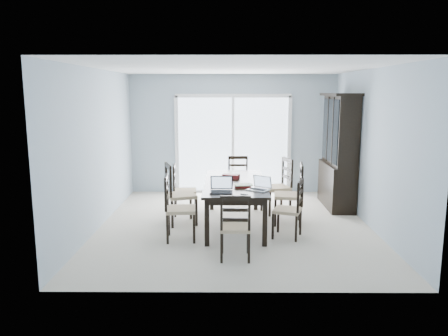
{
  "coord_description": "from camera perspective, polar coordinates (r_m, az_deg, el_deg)",
  "views": [
    {
      "loc": [
        -0.13,
        -7.1,
        2.23
      ],
      "look_at": [
        -0.18,
        0.0,
        0.98
      ],
      "focal_mm": 35.0,
      "sensor_mm": 36.0,
      "label": 1
    }
  ],
  "objects": [
    {
      "name": "chair_right_mid",
      "position": [
        7.46,
        9.15,
        -2.5
      ],
      "size": [
        0.51,
        0.5,
        1.2
      ],
      "rotation": [
        0.0,
        0.0,
        1.45
      ],
      "color": "black",
      "rests_on": "floor"
    },
    {
      "name": "chair_right_far",
      "position": [
        8.13,
        7.48,
        -1.51
      ],
      "size": [
        0.56,
        0.56,
        1.18
      ],
      "rotation": [
        0.0,
        0.0,
        1.86
      ],
      "color": "black",
      "rests_on": "floor"
    },
    {
      "name": "sliding_door",
      "position": [
        9.64,
        1.17,
        3.15
      ],
      "size": [
        2.52,
        0.05,
        2.18
      ],
      "color": "silver",
      "rests_on": "floor"
    },
    {
      "name": "game_box",
      "position": [
        7.53,
        0.91,
        -1.11
      ],
      "size": [
        0.32,
        0.23,
        0.07
      ],
      "primitive_type": "cube",
      "rotation": [
        0.0,
        0.0,
        -0.35
      ],
      "color": "#521017",
      "rests_on": "dining_table"
    },
    {
      "name": "dining_table",
      "position": [
        7.27,
        1.42,
        -2.41
      ],
      "size": [
        1.0,
        2.2,
        0.75
      ],
      "color": "black",
      "rests_on": "floor"
    },
    {
      "name": "railing",
      "position": [
        11.72,
        1.03,
        1.72
      ],
      "size": [
        4.5,
        0.06,
        1.1
      ],
      "primitive_type": "cube",
      "color": "#99999E",
      "rests_on": "balcony"
    },
    {
      "name": "chair_left_near",
      "position": [
        6.63,
        -6.54,
        -4.24
      ],
      "size": [
        0.48,
        0.47,
        1.16
      ],
      "rotation": [
        0.0,
        0.0,
        -1.49
      ],
      "color": "black",
      "rests_on": "floor"
    },
    {
      "name": "chair_end_far",
      "position": [
        8.88,
        1.84,
        -0.81
      ],
      "size": [
        0.4,
        0.42,
        1.08
      ],
      "rotation": [
        0.0,
        0.0,
        3.14
      ],
      "color": "black",
      "rests_on": "floor"
    },
    {
      "name": "chair_left_far",
      "position": [
        8.0,
        -5.76,
        -2.1
      ],
      "size": [
        0.44,
        0.43,
        1.07
      ],
      "rotation": [
        0.0,
        0.0,
        -1.49
      ],
      "color": "black",
      "rests_on": "floor"
    },
    {
      "name": "chair_left_mid",
      "position": [
        7.39,
        -6.37,
        -2.53
      ],
      "size": [
        0.58,
        0.57,
        1.21
      ],
      "rotation": [
        0.0,
        0.0,
        -1.26
      ],
      "color": "black",
      "rests_on": "floor"
    },
    {
      "name": "laptop_silver",
      "position": [
        6.64,
        4.5,
        -2.49
      ],
      "size": [
        0.38,
        0.35,
        0.21
      ],
      "rotation": [
        0.0,
        0.0,
        -0.59
      ],
      "color": "silver",
      "rests_on": "dining_table"
    },
    {
      "name": "laptop_dark",
      "position": [
        6.47,
        -0.35,
        -2.75
      ],
      "size": [
        0.34,
        0.24,
        0.23
      ],
      "rotation": [
        0.0,
        0.0,
        -0.02
      ],
      "color": "black",
      "rests_on": "dining_table"
    },
    {
      "name": "wall_right",
      "position": [
        7.54,
        18.81,
        2.35
      ],
      "size": [
        0.02,
        5.0,
        2.6
      ],
      "primitive_type": "cube",
      "color": "#9DAEBB",
      "rests_on": "floor"
    },
    {
      "name": "chair_end_near",
      "position": [
        5.78,
        1.48,
        -6.83
      ],
      "size": [
        0.4,
        0.41,
        1.06
      ],
      "rotation": [
        0.0,
        0.0,
        -0.01
      ],
      "color": "black",
      "rests_on": "floor"
    },
    {
      "name": "hot_tub",
      "position": [
        10.91,
        -0.32,
        0.87
      ],
      "size": [
        2.08,
        1.89,
        1.01
      ],
      "rotation": [
        0.0,
        0.0,
        0.08
      ],
      "color": "maroon",
      "rests_on": "balcony"
    },
    {
      "name": "cell_phone",
      "position": [
        6.37,
        2.65,
        -3.44
      ],
      "size": [
        0.11,
        0.09,
        0.01
      ],
      "primitive_type": "cube",
      "rotation": [
        0.0,
        0.0,
        -0.5
      ],
      "color": "black",
      "rests_on": "dining_table"
    },
    {
      "name": "wall_left",
      "position": [
        7.47,
        -16.12,
        2.41
      ],
      "size": [
        0.02,
        5.0,
        2.6
      ],
      "primitive_type": "cube",
      "color": "#9DAEBB",
      "rests_on": "floor"
    },
    {
      "name": "floor",
      "position": [
        7.44,
        1.39,
        -7.48
      ],
      "size": [
        5.0,
        5.0,
        0.0
      ],
      "primitive_type": "plane",
      "color": "beige",
      "rests_on": "ground"
    },
    {
      "name": "chair_right_near",
      "position": [
        6.76,
        9.05,
        -4.49
      ],
      "size": [
        0.52,
        0.51,
        1.05
      ],
      "rotation": [
        0.0,
        0.0,
        1.23
      ],
      "color": "black",
      "rests_on": "floor"
    },
    {
      "name": "china_hutch",
      "position": [
        8.7,
        14.74,
        1.98
      ],
      "size": [
        0.5,
        1.38,
        2.2
      ],
      "color": "black",
      "rests_on": "floor"
    },
    {
      "name": "back_wall",
      "position": [
        9.64,
        1.18,
        4.43
      ],
      "size": [
        4.5,
        0.02,
        2.6
      ],
      "primitive_type": "cube",
      "color": "#9DAEBB",
      "rests_on": "floor"
    },
    {
      "name": "ceiling",
      "position": [
        7.11,
        1.49,
        12.94
      ],
      "size": [
        5.0,
        5.0,
        0.0
      ],
      "primitive_type": "plane",
      "rotation": [
        3.14,
        0.0,
        0.0
      ],
      "color": "white",
      "rests_on": "back_wall"
    },
    {
      "name": "balcony",
      "position": [
        10.84,
        1.08,
        -2.18
      ],
      "size": [
        4.5,
        2.0,
        0.1
      ],
      "primitive_type": "cube",
      "color": "gray",
      "rests_on": "ground"
    },
    {
      "name": "book_stack",
      "position": [
        6.86,
        2.47,
        -2.31
      ],
      "size": [
        0.3,
        0.25,
        0.04
      ],
      "rotation": [
        0.0,
        0.0,
        0.0
      ],
      "color": "maroon",
      "rests_on": "dining_table"
    }
  ]
}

